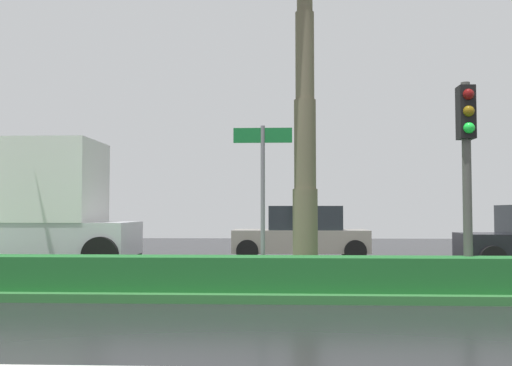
{
  "coord_description": "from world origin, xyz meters",
  "views": [
    {
      "loc": [
        -0.04,
        -3.78,
        1.54
      ],
      "look_at": [
        -0.66,
        10.13,
        2.22
      ],
      "focal_mm": 41.07,
      "sensor_mm": 36.0,
      "label": 1
    }
  ],
  "objects_px": {
    "street_name_sign": "(263,183)",
    "car_in_traffic_leading": "(302,234)",
    "box_truck_lead": "(19,211)",
    "traffic_signal_median_right": "(467,146)"
  },
  "relations": [
    {
      "from": "street_name_sign",
      "to": "car_in_traffic_leading",
      "type": "distance_m",
      "value": 8.18
    },
    {
      "from": "box_truck_lead",
      "to": "car_in_traffic_leading",
      "type": "bearing_deg",
      "value": -156.86
    },
    {
      "from": "car_in_traffic_leading",
      "to": "traffic_signal_median_right",
      "type": "bearing_deg",
      "value": 107.92
    },
    {
      "from": "traffic_signal_median_right",
      "to": "box_truck_lead",
      "type": "height_order",
      "value": "traffic_signal_median_right"
    },
    {
      "from": "street_name_sign",
      "to": "traffic_signal_median_right",
      "type": "bearing_deg",
      "value": -4.54
    },
    {
      "from": "street_name_sign",
      "to": "car_in_traffic_leading",
      "type": "bearing_deg",
      "value": 83.02
    },
    {
      "from": "street_name_sign",
      "to": "box_truck_lead",
      "type": "xyz_separation_m",
      "value": [
        -6.78,
        4.7,
        -0.53
      ]
    },
    {
      "from": "street_name_sign",
      "to": "box_truck_lead",
      "type": "distance_m",
      "value": 8.27
    },
    {
      "from": "traffic_signal_median_right",
      "to": "street_name_sign",
      "type": "xyz_separation_m",
      "value": [
        -3.67,
        0.29,
        -0.64
      ]
    },
    {
      "from": "traffic_signal_median_right",
      "to": "car_in_traffic_leading",
      "type": "xyz_separation_m",
      "value": [
        -2.69,
        8.31,
        -1.89
      ]
    }
  ]
}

